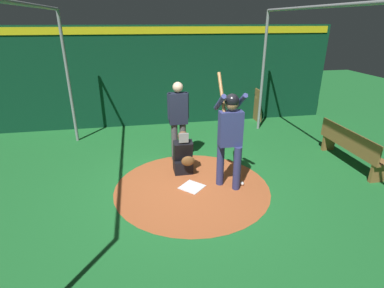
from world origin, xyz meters
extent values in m
plane|color=#1E6B2D|center=(0.00, 0.00, 0.00)|extent=(26.55, 26.55, 0.00)
cylinder|color=#AD562D|center=(0.00, 0.00, 0.00)|extent=(3.10, 3.10, 0.01)
cube|color=white|center=(0.00, 0.00, 0.01)|extent=(0.59, 0.59, 0.01)
cylinder|color=navy|center=(0.20, 0.86, 0.45)|extent=(0.15, 0.15, 0.90)
cylinder|color=navy|center=(-0.04, 0.59, 0.45)|extent=(0.15, 0.15, 0.90)
cube|color=navy|center=(0.08, 0.72, 1.24)|extent=(0.22, 0.44, 0.68)
cylinder|color=navy|center=(-0.02, 0.92, 1.73)|extent=(0.54, 0.09, 0.42)
cylinder|color=navy|center=(-0.02, 0.52, 1.73)|extent=(0.54, 0.09, 0.42)
sphere|color=#9E704C|center=(0.08, 0.72, 1.71)|extent=(0.23, 0.23, 0.23)
sphere|color=black|center=(0.08, 0.72, 1.78)|extent=(0.26, 0.26, 0.26)
cylinder|color=olive|center=(-0.14, 0.59, 1.86)|extent=(0.54, 0.06, 0.73)
cube|color=black|center=(-0.73, -0.07, 0.15)|extent=(0.40, 0.40, 0.30)
cube|color=black|center=(-0.69, -0.07, 0.52)|extent=(0.31, 0.40, 0.48)
sphere|color=brown|center=(-0.67, -0.07, 0.86)|extent=(0.22, 0.22, 0.22)
cube|color=gray|center=(-0.57, -0.07, 0.86)|extent=(0.03, 0.20, 0.20)
ellipsoid|color=brown|center=(-0.41, -0.01, 0.40)|extent=(0.12, 0.28, 0.22)
cylinder|color=#4C4C51|center=(-1.39, 0.04, 0.45)|extent=(0.15, 0.15, 0.91)
cylinder|color=#4C4C51|center=(-1.39, -0.16, 0.45)|extent=(0.15, 0.15, 0.91)
cube|color=#1E2338|center=(-1.39, -0.06, 1.26)|extent=(0.22, 0.42, 0.72)
cylinder|color=#1E2338|center=(-1.39, 0.14, 1.32)|extent=(0.09, 0.09, 0.60)
cylinder|color=#1E2338|center=(-1.39, -0.26, 1.32)|extent=(0.09, 0.09, 0.60)
sphere|color=beige|center=(-1.39, -0.06, 1.75)|extent=(0.23, 0.23, 0.23)
cube|color=#0C3D26|center=(-4.21, 0.00, 1.50)|extent=(0.20, 10.55, 3.00)
cube|color=yellow|center=(-4.10, 0.00, 2.85)|extent=(0.03, 10.34, 0.20)
cylinder|color=gray|center=(-3.12, -2.68, 1.68)|extent=(0.08, 0.08, 3.37)
cylinder|color=gray|center=(-3.12, 2.68, 1.68)|extent=(0.08, 0.08, 3.37)
cylinder|color=gray|center=(0.00, -2.68, 3.37)|extent=(6.24, 0.07, 0.07)
cylinder|color=gray|center=(0.00, 2.68, 3.37)|extent=(6.24, 0.07, 0.07)
cube|color=olive|center=(-3.96, 2.92, 0.53)|extent=(0.70, 0.04, 1.05)
cylinder|color=black|center=(-4.21, 2.98, 0.45)|extent=(0.06, 0.18, 0.90)
cylinder|color=black|center=(-4.09, 2.98, 0.43)|extent=(0.06, 0.18, 0.86)
cylinder|color=tan|center=(-3.97, 2.98, 0.40)|extent=(0.06, 0.19, 0.80)
cylinder|color=olive|center=(-3.85, 2.98, 0.41)|extent=(0.06, 0.18, 0.81)
cylinder|color=tan|center=(-3.73, 2.98, 0.42)|extent=(0.06, 0.15, 0.84)
cube|color=olive|center=(-0.37, 3.81, 0.42)|extent=(1.94, 0.36, 0.05)
cube|color=olive|center=(-0.37, 3.65, 0.65)|extent=(1.94, 0.04, 0.40)
cube|color=olive|center=(-1.22, 3.81, 0.20)|extent=(0.08, 0.32, 0.40)
cube|color=olive|center=(0.48, 3.81, 0.20)|extent=(0.08, 0.32, 0.40)
sphere|color=white|center=(-0.29, 0.70, 0.04)|extent=(0.07, 0.07, 0.07)
sphere|color=white|center=(0.11, 1.02, 0.04)|extent=(0.07, 0.07, 0.07)
camera|label=1|loc=(5.16, -0.97, 3.12)|focal=28.06mm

